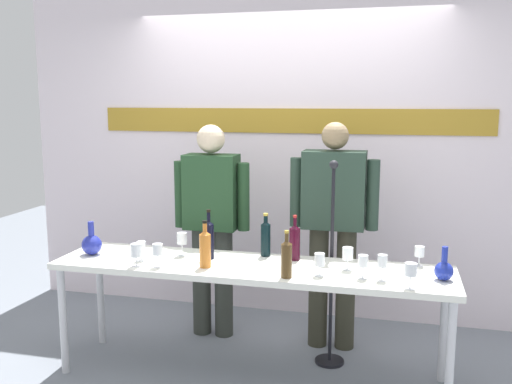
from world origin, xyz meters
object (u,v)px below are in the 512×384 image
(wine_bottle_2, at_px, (209,238))
(microphone_stand, at_px, (331,298))
(wine_glass_right_0, at_px, (419,252))
(wine_glass_left_2, at_px, (141,247))
(wine_glass_right_4, at_px, (348,254))
(wine_bottle_4, at_px, (295,241))
(decanter_blue_left, at_px, (92,244))
(wine_glass_left_1, at_px, (136,251))
(decanter_blue_right, at_px, (444,270))
(wine_glass_right_1, at_px, (411,270))
(wine_glass_right_5, at_px, (382,262))
(wine_glass_right_3, at_px, (320,260))
(wine_glass_left_0, at_px, (158,250))
(wine_bottle_3, at_px, (287,258))
(display_table, at_px, (250,274))
(presenter_left, at_px, (212,218))
(wine_bottle_0, at_px, (266,237))
(presenter_right, at_px, (333,220))
(wine_glass_left_3, at_px, (182,239))
(wine_glass_right_2, at_px, (363,262))
(wine_bottle_1, at_px, (205,247))

(wine_bottle_2, distance_m, microphone_stand, 0.93)
(wine_glass_right_0, relative_size, microphone_stand, 0.09)
(wine_glass_left_2, bearing_deg, wine_glass_right_4, 5.01)
(wine_bottle_4, height_order, wine_glass_left_2, wine_bottle_4)
(decanter_blue_left, relative_size, wine_glass_left_1, 1.56)
(wine_bottle_2, bearing_deg, decanter_blue_right, -3.95)
(wine_glass_right_1, bearing_deg, wine_glass_right_4, 143.66)
(wine_glass_right_0, height_order, wine_glass_right_5, wine_glass_right_5)
(wine_glass_left_2, xyz_separation_m, wine_glass_right_3, (1.17, -0.04, 0.01))
(wine_bottle_2, bearing_deg, wine_bottle_4, 11.23)
(wine_glass_left_0, height_order, wine_glass_right_3, wine_glass_left_0)
(wine_glass_left_1, xyz_separation_m, wine_glass_left_2, (-0.02, 0.13, -0.01))
(decanter_blue_right, distance_m, wine_glass_left_1, 1.87)
(wine_bottle_3, height_order, wine_glass_right_5, wine_bottle_3)
(wine_bottle_2, height_order, wine_glass_left_1, wine_bottle_2)
(display_table, height_order, wine_glass_left_1, wine_glass_left_1)
(presenter_left, height_order, wine_bottle_0, presenter_left)
(presenter_left, xyz_separation_m, presenter_right, (0.92, 0.00, 0.03))
(presenter_left, xyz_separation_m, wine_bottle_2, (0.16, -0.53, -0.02))
(wine_glass_left_3, height_order, wine_glass_right_5, wine_glass_left_3)
(wine_glass_right_0, bearing_deg, decanter_blue_right, -63.77)
(wine_bottle_3, height_order, wine_glass_left_2, wine_bottle_3)
(wine_bottle_4, relative_size, wine_glass_right_2, 2.10)
(presenter_right, xyz_separation_m, microphone_stand, (0.02, -0.28, -0.49))
(wine_glass_right_1, xyz_separation_m, wine_glass_right_5, (-0.16, 0.12, 0.00))
(decanter_blue_left, xyz_separation_m, wine_glass_right_0, (2.15, 0.26, 0.02))
(microphone_stand, bearing_deg, decanter_blue_right, -27.24)
(wine_bottle_0, distance_m, wine_glass_right_0, 1.00)
(wine_glass_right_5, bearing_deg, wine_bottle_0, 155.83)
(wine_bottle_2, bearing_deg, wine_bottle_3, -25.44)
(wine_bottle_4, relative_size, wine_glass_left_3, 1.89)
(wine_bottle_3, relative_size, wine_glass_left_1, 1.95)
(wine_glass_right_4, bearing_deg, wine_bottle_3, -145.01)
(wine_bottle_0, bearing_deg, presenter_left, 143.53)
(display_table, xyz_separation_m, wine_bottle_1, (-0.26, -0.12, 0.19))
(wine_glass_left_0, relative_size, wine_glass_left_1, 1.03)
(presenter_right, height_order, wine_glass_left_0, presenter_right)
(presenter_right, distance_m, wine_glass_right_0, 0.70)
(wine_glass_left_0, relative_size, wine_glass_right_4, 1.05)
(wine_glass_right_3, bearing_deg, decanter_blue_left, 176.69)
(wine_bottle_1, distance_m, wine_glass_right_4, 0.89)
(wine_glass_left_2, relative_size, wine_glass_right_4, 0.90)
(decanter_blue_left, height_order, presenter_left, presenter_left)
(wine_glass_left_2, bearing_deg, decanter_blue_left, 172.49)
(wine_bottle_0, relative_size, microphone_stand, 0.21)
(wine_glass_right_4, bearing_deg, wine_glass_right_5, -36.02)
(wine_glass_right_2, bearing_deg, wine_glass_right_0, 46.26)
(presenter_left, height_order, wine_glass_right_2, presenter_left)
(wine_bottle_3, relative_size, wine_glass_left_3, 1.80)
(wine_glass_right_4, bearing_deg, wine_glass_left_1, -169.49)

